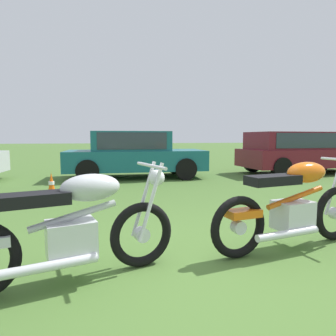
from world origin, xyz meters
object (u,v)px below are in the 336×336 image
motorcycle_silver (71,228)px  motorcycle_orange (294,205)px  car_burgundy (300,149)px  car_teal (134,152)px  traffic_cone (52,185)px

motorcycle_silver → motorcycle_orange: same height
car_burgundy → motorcycle_silver: bearing=-139.9°
motorcycle_silver → motorcycle_orange: (2.36, 0.28, 0.01)m
car_teal → car_burgundy: bearing=0.2°
car_burgundy → motorcycle_orange: bearing=-129.4°
motorcycle_silver → car_teal: car_teal is taller
motorcycle_silver → motorcycle_orange: 2.37m
motorcycle_silver → car_burgundy: (6.93, 6.37, 0.36)m
car_teal → traffic_cone: (-2.02, -2.54, -0.56)m
car_teal → traffic_cone: size_ratio=8.31×
traffic_cone → car_burgundy: bearing=16.9°
motorcycle_silver → car_teal: 6.67m
motorcycle_orange → car_teal: 6.38m
motorcycle_orange → traffic_cone: 4.90m
motorcycle_orange → traffic_cone: (-3.17, 3.73, -0.26)m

